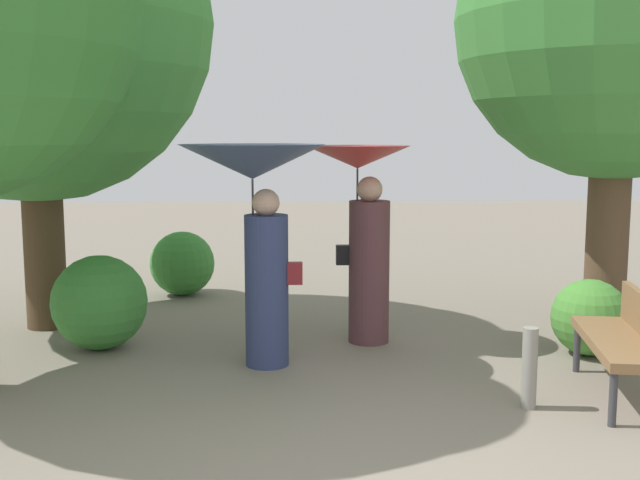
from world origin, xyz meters
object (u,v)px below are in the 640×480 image
object	(u,v)px
person_right	(363,214)
path_marker_post	(529,368)
person_left	(257,200)
park_bench	(627,337)

from	to	relation	value
person_right	path_marker_post	xyz separation A→B (m)	(1.09, -2.03, -1.01)
person_left	path_marker_post	distance (m)	2.77
person_right	path_marker_post	bearing A→B (deg)	-144.53
person_right	path_marker_post	size ratio (longest dim) A/B	3.12
person_right	park_bench	world-z (taller)	person_right
person_left	path_marker_post	bearing A→B (deg)	-113.45
park_bench	path_marker_post	size ratio (longest dim) A/B	2.42
path_marker_post	person_right	bearing A→B (deg)	118.29
person_left	person_right	distance (m)	1.32
person_left	park_bench	xyz separation A→B (m)	(3.01, -1.07, -1.03)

